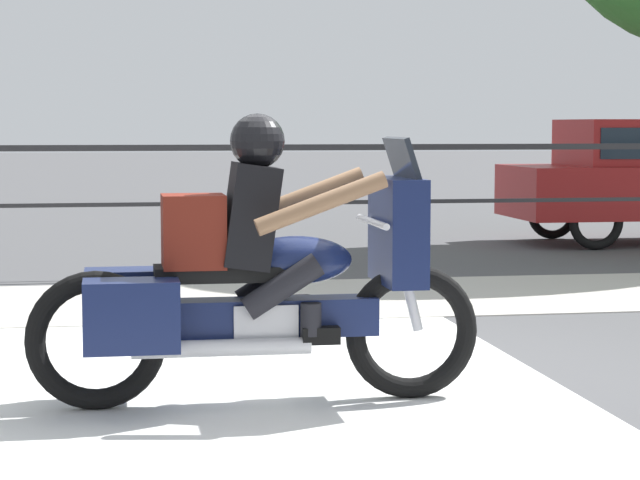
% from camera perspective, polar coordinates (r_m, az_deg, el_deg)
% --- Properties ---
extents(ground_plane, '(120.00, 120.00, 0.00)m').
position_cam_1_polar(ground_plane, '(7.34, 1.70, -6.39)').
color(ground_plane, '#4C4C4F').
extents(sidewalk_band, '(44.00, 2.40, 0.01)m').
position_cam_1_polar(sidewalk_band, '(10.65, -1.87, -2.71)').
color(sidewalk_band, '#B7B2A8').
rests_on(sidewalk_band, ground).
extents(crosswalk_band, '(3.60, 6.00, 0.01)m').
position_cam_1_polar(crosswalk_band, '(7.05, -3.48, -6.86)').
color(crosswalk_band, silver).
rests_on(crosswalk_band, ground).
extents(fence_railing, '(36.00, 0.05, 1.29)m').
position_cam_1_polar(fence_railing, '(12.36, -3.02, 3.10)').
color(fence_railing, '#232326').
rests_on(fence_railing, ground).
extents(motorcycle, '(2.42, 0.76, 1.55)m').
position_cam_1_polar(motorcycle, '(6.61, -2.99, -1.65)').
color(motorcycle, black).
rests_on(motorcycle, ground).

